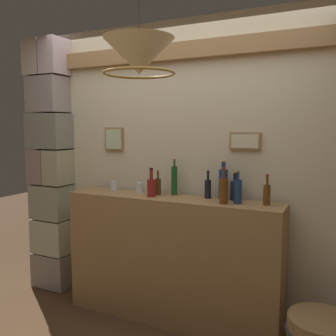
{
  "coord_description": "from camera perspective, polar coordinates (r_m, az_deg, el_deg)",
  "views": [
    {
      "loc": [
        1.29,
        -1.86,
        1.65
      ],
      "look_at": [
        0.0,
        0.8,
        1.32
      ],
      "focal_mm": 39.2,
      "sensor_mm": 36.0,
      "label": 1
    }
  ],
  "objects": [
    {
      "name": "pendant_lamp",
      "position": [
        2.3,
        -4.53,
        16.77
      ],
      "size": [
        0.44,
        0.44,
        0.58
      ],
      "color": "beige"
    },
    {
      "name": "liquor_bottle_brandy",
      "position": [
        2.97,
        10.35,
        -3.32
      ],
      "size": [
        0.07,
        0.07,
        0.23
      ],
      "color": "black",
      "rests_on": "bar_shelf_unit"
    },
    {
      "name": "liquor_bottle_sherry",
      "position": [
        3.01,
        6.22,
        -3.15
      ],
      "size": [
        0.05,
        0.05,
        0.23
      ],
      "color": "black",
      "rests_on": "bar_shelf_unit"
    },
    {
      "name": "liquor_bottle_bourbon",
      "position": [
        2.83,
        15.12,
        -3.91
      ],
      "size": [
        0.05,
        0.05,
        0.23
      ],
      "color": "brown",
      "rests_on": "bar_shelf_unit"
    },
    {
      "name": "liquor_bottle_port",
      "position": [
        3.07,
        -2.62,
        -2.9
      ],
      "size": [
        0.07,
        0.07,
        0.24
      ],
      "color": "maroon",
      "rests_on": "bar_shelf_unit"
    },
    {
      "name": "liquor_bottle_vermouth",
      "position": [
        3.15,
        -1.58,
        -2.79
      ],
      "size": [
        0.05,
        0.05,
        0.22
      ],
      "color": "#593615",
      "rests_on": "bar_shelf_unit"
    },
    {
      "name": "glass_tumbler_highball",
      "position": [
        3.28,
        -4.43,
        -3.04
      ],
      "size": [
        0.07,
        0.07,
        0.09
      ],
      "color": "silver",
      "rests_on": "bar_shelf_unit"
    },
    {
      "name": "panelled_rear_partition",
      "position": [
        3.24,
        2.31,
        0.94
      ],
      "size": [
        3.12,
        0.15,
        2.56
      ],
      "color": "beige",
      "rests_on": "ground"
    },
    {
      "name": "liquor_bottle_vodka",
      "position": [
        3.14,
        0.99,
        -1.89
      ],
      "size": [
        0.05,
        0.05,
        0.31
      ],
      "color": "#1B5421",
      "rests_on": "bar_shelf_unit"
    },
    {
      "name": "liquor_bottle_rye",
      "position": [
        2.81,
        8.65,
        -3.46
      ],
      "size": [
        0.07,
        0.07,
        0.28
      ],
      "color": "brown",
      "rests_on": "bar_shelf_unit"
    },
    {
      "name": "stone_pillar",
      "position": [
        3.91,
        -17.52,
        0.14
      ],
      "size": [
        0.41,
        0.32,
        2.49
      ],
      "color": "#9E9289",
      "rests_on": "ground"
    },
    {
      "name": "bar_shelf_unit",
      "position": [
        3.19,
        0.4,
        -14.06
      ],
      "size": [
        1.85,
        0.35,
        1.07
      ],
      "primitive_type": "cube",
      "color": "#9E7547",
      "rests_on": "ground"
    },
    {
      "name": "glass_tumbler_rocks",
      "position": [
        3.41,
        -8.47,
        -2.75
      ],
      "size": [
        0.06,
        0.06,
        0.09
      ],
      "color": "silver",
      "rests_on": "bar_shelf_unit"
    },
    {
      "name": "liquor_bottle_mezcal",
      "position": [
        2.83,
        10.79,
        -3.52
      ],
      "size": [
        0.06,
        0.06,
        0.26
      ],
      "color": "navy",
      "rests_on": "bar_shelf_unit"
    },
    {
      "name": "liquor_bottle_scotch",
      "position": [
        2.99,
        8.58,
        -2.34
      ],
      "size": [
        0.07,
        0.07,
        0.31
      ],
      "color": "navy",
      "rests_on": "bar_shelf_unit"
    }
  ]
}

